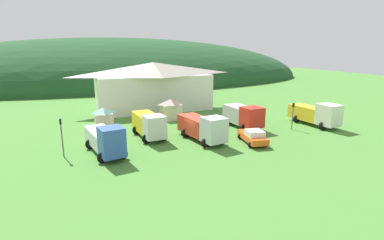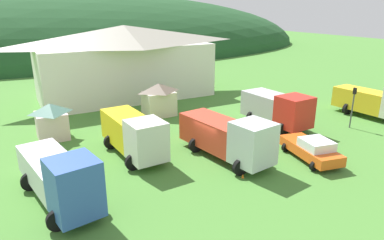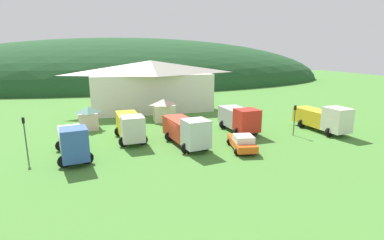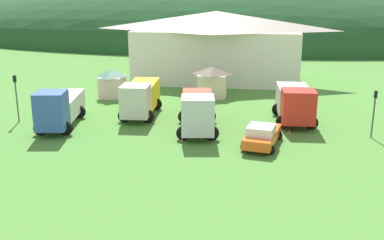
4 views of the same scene
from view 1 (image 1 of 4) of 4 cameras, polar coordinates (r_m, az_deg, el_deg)
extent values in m
plane|color=#477F33|center=(37.25, 0.58, -3.63)|extent=(200.00, 200.00, 0.00)
ellipsoid|color=#1E4723|center=(102.22, -14.30, 6.97)|extent=(134.37, 60.00, 27.41)
cube|color=white|center=(54.67, -7.15, 5.13)|extent=(19.30, 8.27, 6.17)
pyramid|color=gray|center=(54.22, -7.28, 9.49)|extent=(20.84, 8.93, 2.16)
cube|color=beige|center=(47.12, -3.93, 1.51)|extent=(2.91, 2.35, 2.39)
pyramid|color=#6B5B4C|center=(46.81, -3.96, 3.44)|extent=(3.14, 2.54, 0.84)
cube|color=beige|center=(43.54, -16.09, -0.13)|extent=(2.32, 2.47, 2.20)
pyramid|color=#4C7A6B|center=(43.23, -16.22, 1.78)|extent=(2.51, 2.67, 0.77)
cube|color=#3356AD|center=(30.75, -14.74, -3.96)|extent=(2.58, 2.65, 2.88)
cube|color=black|center=(30.46, -14.75, -2.87)|extent=(1.48, 2.02, 0.92)
cube|color=silver|center=(34.67, -16.64, -3.16)|extent=(3.14, 6.06, 1.65)
cylinder|color=black|center=(31.46, -12.90, -6.21)|extent=(1.10, 0.30, 1.10)
cylinder|color=black|center=(30.96, -16.30, -6.75)|extent=(1.10, 0.30, 1.10)
cylinder|color=black|center=(35.94, -15.42, -3.86)|extent=(1.10, 0.30, 1.10)
cylinder|color=black|center=(35.50, -18.42, -4.29)|extent=(1.10, 0.30, 1.10)
cube|color=silver|center=(35.87, -7.02, -1.28)|extent=(2.45, 2.53, 2.66)
cube|color=black|center=(35.61, -6.99, -0.42)|extent=(1.35, 1.99, 0.85)
cube|color=yellow|center=(39.20, -8.66, -0.39)|extent=(2.58, 4.81, 2.22)
cylinder|color=black|center=(36.54, -5.47, -3.13)|extent=(1.10, 0.30, 1.10)
cylinder|color=black|center=(35.94, -8.49, -3.51)|extent=(1.10, 0.30, 1.10)
cylinder|color=black|center=(40.41, -7.53, -1.55)|extent=(1.10, 0.30, 1.10)
cylinder|color=black|center=(39.87, -10.28, -1.87)|extent=(1.10, 0.30, 1.10)
cube|color=silver|center=(34.25, 4.10, -1.82)|extent=(2.71, 2.68, 2.78)
cube|color=black|center=(34.00, 4.23, -0.87)|extent=(1.55, 2.05, 0.89)
cube|color=red|center=(37.48, 0.76, -1.00)|extent=(3.15, 5.64, 2.07)
cylinder|color=black|center=(35.23, 5.47, -3.77)|extent=(1.10, 0.30, 1.10)
cylinder|color=black|center=(34.09, 2.60, -4.32)|extent=(1.10, 0.30, 1.10)
cylinder|color=black|center=(38.94, 1.47, -2.02)|extent=(1.10, 0.30, 1.10)
cylinder|color=black|center=(37.91, -1.23, -2.45)|extent=(1.10, 0.30, 1.10)
cube|color=red|center=(41.30, 11.11, 0.54)|extent=(2.72, 2.51, 2.66)
cube|color=black|center=(41.09, 11.25, 1.30)|extent=(1.49, 1.97, 0.85)
cube|color=#B2B2B7|center=(43.97, 8.56, 1.16)|extent=(2.83, 4.38, 2.26)
cylinder|color=black|center=(42.29, 12.28, -1.07)|extent=(1.10, 0.30, 1.10)
cylinder|color=black|center=(40.97, 9.74, -1.43)|extent=(1.10, 0.30, 1.10)
cylinder|color=black|center=(45.36, 9.27, 0.06)|extent=(1.10, 0.30, 1.10)
cylinder|color=black|center=(44.13, 6.82, -0.24)|extent=(1.10, 0.30, 1.10)
cube|color=silver|center=(45.31, 24.14, 0.88)|extent=(2.52, 2.92, 2.87)
cube|color=black|center=(45.10, 24.35, 1.62)|extent=(1.41, 2.29, 0.92)
cube|color=gold|center=(47.90, 20.51, 1.29)|extent=(2.70, 5.24, 1.97)
cylinder|color=black|center=(46.38, 24.76, -0.74)|extent=(1.10, 0.30, 1.10)
cylinder|color=black|center=(44.86, 23.14, -1.03)|extent=(1.10, 0.30, 1.10)
cylinder|color=black|center=(49.33, 20.58, 0.45)|extent=(1.10, 0.30, 1.10)
cylinder|color=black|center=(47.90, 18.94, 0.21)|extent=(1.10, 0.30, 1.10)
cube|color=#ED5A1B|center=(36.46, 11.21, -3.14)|extent=(2.87, 5.24, 0.70)
cube|color=silver|center=(35.75, 11.62, -2.39)|extent=(2.16, 2.29, 0.62)
cylinder|color=black|center=(35.43, 13.52, -4.35)|extent=(0.68, 0.24, 0.68)
cylinder|color=black|center=(34.76, 10.90, -4.56)|extent=(0.68, 0.24, 0.68)
cylinder|color=black|center=(38.37, 11.45, -2.86)|extent=(0.68, 0.24, 0.68)
cylinder|color=black|center=(37.76, 9.01, -3.02)|extent=(0.68, 0.24, 0.68)
cylinder|color=#4C4C51|center=(33.58, -23.03, -3.59)|extent=(0.12, 0.12, 3.46)
cube|color=black|center=(33.09, -23.34, -0.26)|extent=(0.20, 0.24, 0.55)
sphere|color=red|center=(33.21, -23.34, -0.21)|extent=(0.14, 0.14, 0.14)
cylinder|color=#4C4C51|center=(43.45, 18.23, 0.30)|extent=(0.12, 0.12, 3.10)
cube|color=black|center=(43.09, 18.41, 2.66)|extent=(0.20, 0.24, 0.55)
sphere|color=green|center=(43.18, 18.30, 2.69)|extent=(0.14, 0.14, 0.14)
cone|color=orange|center=(33.88, 2.76, -5.42)|extent=(0.36, 0.36, 0.53)
cone|color=orange|center=(40.44, 11.16, -2.50)|extent=(0.36, 0.36, 0.56)
camera|label=2|loc=(13.48, -17.17, 10.13)|focal=32.33mm
camera|label=3|loc=(6.64, 46.75, 0.43)|focal=28.10mm
camera|label=4|loc=(19.21, 77.81, 3.24)|focal=43.40mm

